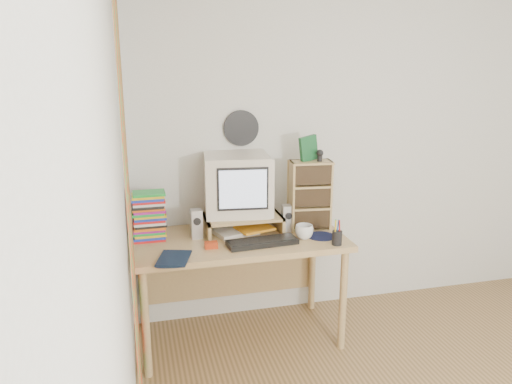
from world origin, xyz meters
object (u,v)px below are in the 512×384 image
mug (304,232)px  diary (159,257)px  cd_rack (310,195)px  dvd_stack (149,218)px  keyboard (262,242)px  crt_monitor (237,185)px  desk (237,253)px

mug → diary: 0.96m
cd_rack → mug: 0.30m
dvd_stack → keyboard: bearing=-21.8°
crt_monitor → keyboard: (0.09, -0.31, -0.31)m
desk → crt_monitor: bearing=72.8°
dvd_stack → desk: bearing=-4.7°
keyboard → cd_rack: (0.41, 0.23, 0.22)m
cd_rack → diary: cd_rack is taller
desk → mug: bearing=-24.6°
dvd_stack → cd_rack: bearing=-2.3°
keyboard → crt_monitor: bearing=101.8°
desk → mug: mug is taller
keyboard → desk: bearing=113.1°
cd_rack → mug: bearing=-112.7°
cd_rack → diary: size_ratio=2.20×
keyboard → diary: 0.67m
mug → keyboard: bearing=-172.8°
crt_monitor → cd_rack: crt_monitor is taller
dvd_stack → mug: size_ratio=2.42×
desk → crt_monitor: size_ratio=3.27×
desk → mug: 0.49m
keyboard → diary: diary is taller
desk → cd_rack: bearing=0.8°
cd_rack → mug: cd_rack is taller
diary → mug: bearing=24.4°
desk → keyboard: (0.12, -0.23, 0.15)m
desk → dvd_stack: 0.64m
dvd_stack → mug: bearing=-13.7°
crt_monitor → cd_rack: bearing=-2.4°
crt_monitor → mug: 0.55m
crt_monitor → desk: bearing=-100.5°
crt_monitor → mug: size_ratio=3.58×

